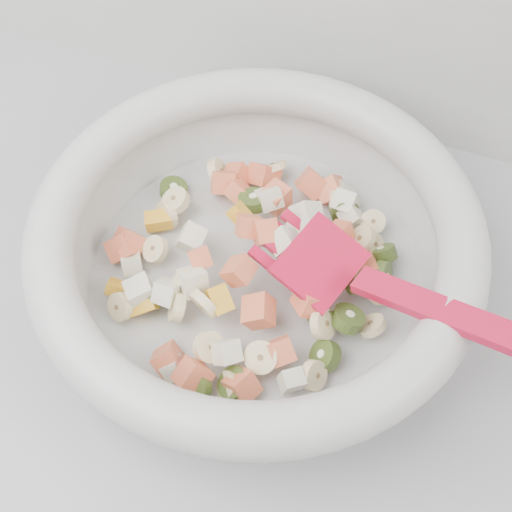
% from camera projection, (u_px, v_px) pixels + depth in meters
% --- Properties ---
extents(counter, '(2.00, 0.60, 0.90)m').
position_uv_depth(counter, '(230.00, 484.00, 0.98)').
color(counter, '#98979D').
rests_on(counter, ground).
extents(mixing_bowl, '(0.48, 0.37, 0.14)m').
position_uv_depth(mixing_bowl, '(257.00, 250.00, 0.59)').
color(mixing_bowl, beige).
rests_on(mixing_bowl, counter).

